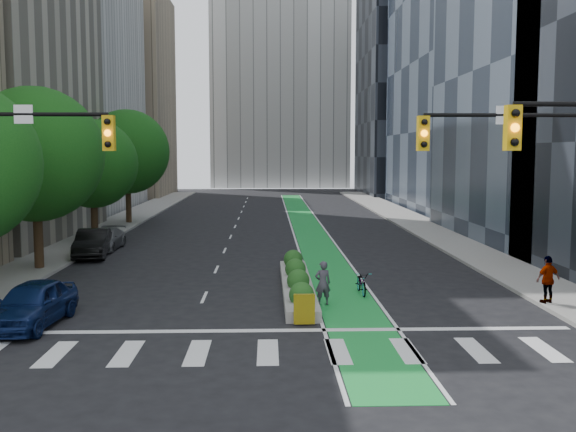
{
  "coord_description": "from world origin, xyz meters",
  "views": [
    {
      "loc": [
        0.02,
        -18.82,
        5.7
      ],
      "look_at": [
        0.86,
        8.06,
        3.0
      ],
      "focal_mm": 40.0,
      "sensor_mm": 36.0,
      "label": 1
    }
  ],
  "objects": [
    {
      "name": "building_tan_far",
      "position": [
        -20.0,
        66.0,
        13.0
      ],
      "size": [
        14.0,
        16.0,
        26.0
      ],
      "primitive_type": "cube",
      "color": "tan",
      "rests_on": "ground"
    },
    {
      "name": "building_dark_end",
      "position": [
        20.0,
        68.0,
        14.0
      ],
      "size": [
        14.0,
        18.0,
        28.0
      ],
      "primitive_type": "cube",
      "color": "black",
      "rests_on": "ground"
    },
    {
      "name": "tree_mid",
      "position": [
        -11.0,
        12.0,
        5.57
      ],
      "size": [
        6.4,
        6.4,
        8.78
      ],
      "color": "black",
      "rests_on": "ground"
    },
    {
      "name": "bicycle",
      "position": [
        3.78,
        6.43,
        0.46
      ],
      "size": [
        0.68,
        1.78,
        0.92
      ],
      "primitive_type": "imported",
      "rotation": [
        0.0,
        0.0,
        0.04
      ],
      "color": "gray",
      "rests_on": "ground"
    },
    {
      "name": "ground",
      "position": [
        0.0,
        0.0,
        0.0
      ],
      "size": [
        160.0,
        160.0,
        0.0
      ],
      "primitive_type": "plane",
      "color": "black",
      "rests_on": "ground"
    },
    {
      "name": "parked_car_left_near",
      "position": [
        -7.71,
        2.0,
        0.75
      ],
      "size": [
        2.12,
        4.5,
        1.49
      ],
      "primitive_type": "imported",
      "rotation": [
        0.0,
        0.0,
        -0.08
      ],
      "color": "#0B1A47",
      "rests_on": "ground"
    },
    {
      "name": "cyclist",
      "position": [
        2.05,
        4.61,
        0.83
      ],
      "size": [
        0.67,
        0.51,
        1.66
      ],
      "primitive_type": "imported",
      "rotation": [
        0.0,
        0.0,
        3.34
      ],
      "color": "#3E3844",
      "rests_on": "ground"
    },
    {
      "name": "bike_lane_paint",
      "position": [
        3.0,
        30.0,
        0.01
      ],
      "size": [
        2.2,
        70.0,
        0.01
      ],
      "primitive_type": "cube",
      "color": "#1A9339",
      "rests_on": "ground"
    },
    {
      "name": "tree_far",
      "position": [
        -11.0,
        32.0,
        5.69
      ],
      "size": [
        6.6,
        6.6,
        9.0
      ],
      "color": "black",
      "rests_on": "ground"
    },
    {
      "name": "parked_car_left_far",
      "position": [
        -9.5,
        18.6,
        0.61
      ],
      "size": [
        1.82,
        4.27,
        1.23
      ],
      "primitive_type": "imported",
      "rotation": [
        0.0,
        0.0,
        -0.02
      ],
      "color": "#515356",
      "rests_on": "ground"
    },
    {
      "name": "median_planter",
      "position": [
        1.2,
        7.04,
        0.37
      ],
      "size": [
        1.2,
        10.26,
        1.1
      ],
      "color": "gray",
      "rests_on": "ground"
    },
    {
      "name": "tree_midfar",
      "position": [
        -11.0,
        22.0,
        4.95
      ],
      "size": [
        5.6,
        5.6,
        7.76
      ],
      "color": "black",
      "rests_on": "ground"
    },
    {
      "name": "sidewalk_left",
      "position": [
        -11.8,
        25.0,
        0.07
      ],
      "size": [
        3.6,
        90.0,
        0.15
      ],
      "primitive_type": "cube",
      "color": "gray",
      "rests_on": "ground"
    },
    {
      "name": "pedestrian_far",
      "position": [
        10.3,
        4.04,
        1.03
      ],
      "size": [
        1.11,
        0.75,
        1.76
      ],
      "primitive_type": "imported",
      "rotation": [
        0.0,
        0.0,
        3.48
      ],
      "color": "gray",
      "rests_on": "sidewalk_right"
    },
    {
      "name": "signal_right",
      "position": [
        8.67,
        0.47,
        4.8
      ],
      "size": [
        5.82,
        0.51,
        7.2
      ],
      "color": "black",
      "rests_on": "ground"
    },
    {
      "name": "sidewalk_right",
      "position": [
        11.8,
        25.0,
        0.07
      ],
      "size": [
        3.6,
        90.0,
        0.15
      ],
      "primitive_type": "cube",
      "color": "gray",
      "rests_on": "ground"
    },
    {
      "name": "parked_car_left_mid",
      "position": [
        -9.5,
        15.94,
        0.75
      ],
      "size": [
        2.16,
        4.74,
        1.51
      ],
      "primitive_type": "imported",
      "rotation": [
        0.0,
        0.0,
        0.13
      ],
      "color": "black",
      "rests_on": "ground"
    }
  ]
}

